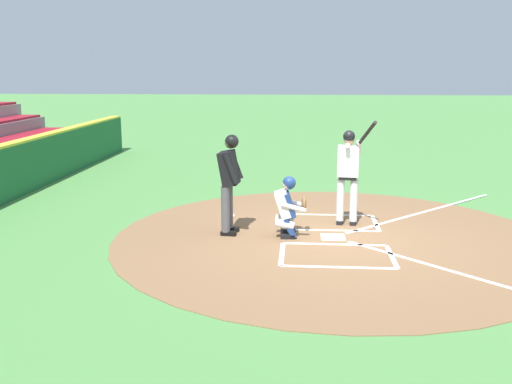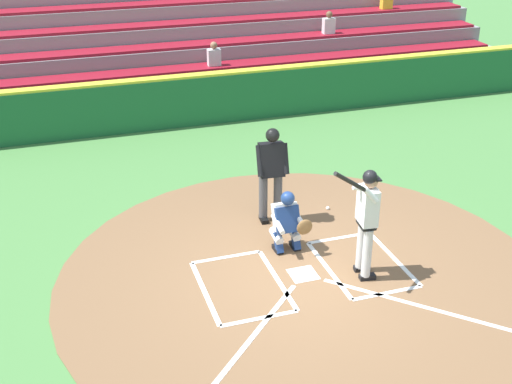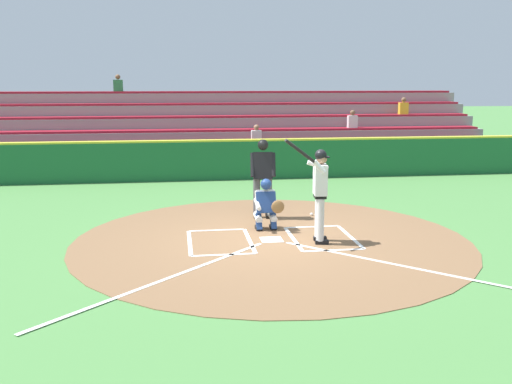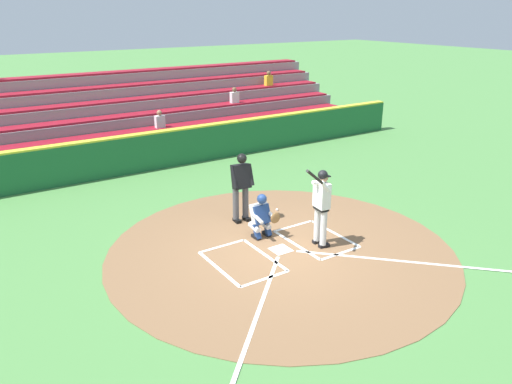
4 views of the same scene
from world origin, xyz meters
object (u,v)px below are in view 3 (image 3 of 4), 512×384
(catcher, at_px, (266,203))
(plate_umpire, at_px, (263,173))
(baseball, at_px, (311,214))
(batter, at_px, (320,189))

(catcher, bearing_deg, plate_umpire, -94.52)
(plate_umpire, bearing_deg, catcher, 85.48)
(catcher, xyz_separation_m, plate_umpire, (-0.09, -1.09, 0.49))
(catcher, relative_size, plate_umpire, 0.61)
(plate_umpire, relative_size, baseball, 25.20)
(baseball, bearing_deg, batter, 79.99)
(catcher, distance_m, baseball, 1.81)
(batter, distance_m, baseball, 2.57)
(baseball, bearing_deg, catcher, 42.18)
(batter, distance_m, catcher, 1.53)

